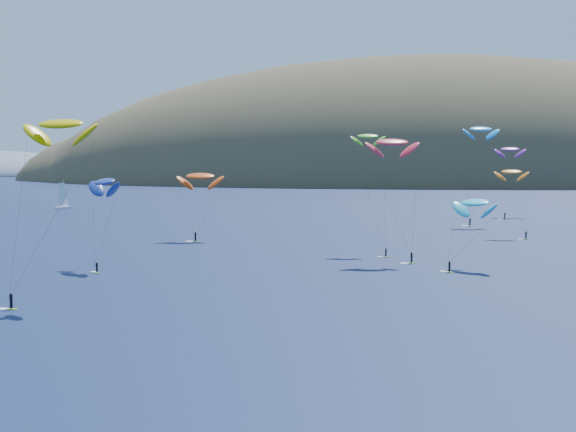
# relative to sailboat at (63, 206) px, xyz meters

# --- Properties ---
(island) EXTENTS (730.00, 300.00, 210.00)m
(island) POSITION_rel_sailboat_xyz_m (154.16, 339.44, -11.64)
(island) COLOR #3D3526
(island) RESTS_ON ground
(sailboat) EXTENTS (8.75, 7.79, 10.45)m
(sailboat) POSITION_rel_sailboat_xyz_m (0.00, 0.00, 0.00)
(sailboat) COLOR silver
(sailboat) RESTS_ON ground
(kitesurfer_1) EXTENTS (10.49, 8.15, 16.95)m
(kitesurfer_1) POSITION_rel_sailboat_xyz_m (74.36, -95.68, 13.26)
(kitesurfer_1) COLOR #87C616
(kitesurfer_1) RESTS_ON ground
(kitesurfer_2) EXTENTS (9.79, 11.86, 25.46)m
(kitesurfer_2) POSITION_rel_sailboat_xyz_m (74.74, -170.35, 21.83)
(kitesurfer_2) COLOR #87C616
(kitesurfer_2) RESTS_ON ground
(kitesurfer_3) EXTENTS (7.77, 11.72, 24.30)m
(kitesurfer_3) POSITION_rel_sailboat_xyz_m (112.23, -112.11, 21.54)
(kitesurfer_3) COLOR #87C616
(kitesurfer_3) RESTS_ON ground
(kitesurfer_4) EXTENTS (10.35, 8.88, 28.67)m
(kitesurfer_4) POSITION_rel_sailboat_xyz_m (140.06, -46.80, 25.03)
(kitesurfer_4) COLOR #87C616
(kitesurfer_4) RESTS_ON ground
(kitesurfer_5) EXTENTS (9.43, 11.34, 13.25)m
(kitesurfer_5) POSITION_rel_sailboat_xyz_m (130.89, -133.97, 9.98)
(kitesurfer_5) COLOR #87C616
(kitesurfer_5) RESTS_ON ground
(kitesurfer_6) EXTENTS (6.91, 11.07, 22.15)m
(kitesurfer_6) POSITION_rel_sailboat_xyz_m (143.95, -76.69, 19.29)
(kitesurfer_6) COLOR #87C616
(kitesurfer_6) RESTS_ON ground
(kitesurfer_9) EXTENTS (9.58, 7.18, 23.58)m
(kitesurfer_9) POSITION_rel_sailboat_xyz_m (117.07, -126.34, 20.13)
(kitesurfer_9) COLOR #87C616
(kitesurfer_9) RESTS_ON ground
(kitesurfer_10) EXTENTS (8.81, 11.61, 16.68)m
(kitesurfer_10) POSITION_rel_sailboat_xyz_m (69.69, -141.85, 13.43)
(kitesurfer_10) COLOR #87C616
(kitesurfer_10) RESTS_ON ground
(kitesurfer_11) EXTENTS (10.32, 14.91, 16.59)m
(kitesurfer_11) POSITION_rel_sailboat_xyz_m (152.46, -16.19, 12.94)
(kitesurfer_11) COLOR #87C616
(kitesurfer_11) RESTS_ON ground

